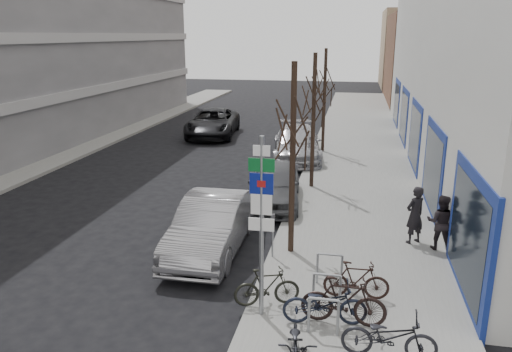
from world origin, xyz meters
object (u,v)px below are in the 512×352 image
at_px(bike_rack, 327,287).
at_px(bike_far_inner, 356,280).
at_px(bike_far_curb, 389,333).
at_px(tree_mid, 314,89).
at_px(meter_front, 273,231).
at_px(meter_mid, 296,177).
at_px(highway_sign_pole, 262,217).
at_px(pedestrian_far, 441,222).
at_px(parked_car_back, 297,144).
at_px(lane_car, 213,123).
at_px(pedestrian_near, 415,215).
at_px(bike_near_right, 344,301).
at_px(bike_mid_curb, 325,300).
at_px(tree_near, 293,115).
at_px(bike_near_left, 297,348).
at_px(parked_car_front, 212,225).
at_px(parked_car_mid, 274,184).
at_px(meter_back, 310,147).
at_px(tree_far, 325,76).
at_px(bike_mid_inner, 267,287).

xyz_separation_m(bike_rack, bike_far_inner, (0.66, 0.53, -0.04)).
bearing_deg(bike_far_curb, tree_mid, 13.27).
bearing_deg(tree_mid, bike_far_inner, -78.17).
distance_m(meter_front, meter_mid, 5.50).
relative_size(highway_sign_pole, pedestrian_far, 2.54).
bearing_deg(bike_far_inner, bike_rack, 127.01).
distance_m(parked_car_back, pedestrian_far, 11.83).
bearing_deg(lane_car, meter_mid, -66.41).
relative_size(meter_front, pedestrian_near, 0.72).
bearing_deg(bike_near_right, lane_car, 25.42).
height_order(bike_near_right, parked_car_back, parked_car_back).
relative_size(bike_mid_curb, bike_far_inner, 1.16).
relative_size(tree_mid, pedestrian_near, 3.13).
bearing_deg(tree_near, bike_near_left, -81.49).
xyz_separation_m(bike_far_curb, parked_car_front, (-4.80, 4.42, 0.11)).
distance_m(lane_car, pedestrian_far, 19.29).
height_order(parked_car_mid, parked_car_back, parked_car_back).
height_order(bike_near_left, lane_car, lane_car).
xyz_separation_m(tree_near, tree_mid, (0.00, 6.50, 0.00)).
distance_m(tree_near, meter_back, 10.98).
xyz_separation_m(meter_mid, parked_car_mid, (-0.75, -0.66, -0.13)).
height_order(bike_rack, meter_back, meter_back).
distance_m(tree_near, parked_car_back, 12.03).
xyz_separation_m(meter_front, parked_car_back, (-0.75, 12.01, -0.08)).
relative_size(bike_far_curb, parked_car_front, 0.37).
height_order(tree_far, bike_near_right, tree_far).
bearing_deg(bike_far_inner, meter_front, 48.99).
relative_size(highway_sign_pole, tree_mid, 0.76).
bearing_deg(pedestrian_near, lane_car, -92.71).
height_order(meter_back, parked_car_mid, parked_car_mid).
xyz_separation_m(highway_sign_pole, bike_far_curb, (2.68, -1.06, -1.75)).
distance_m(bike_far_inner, parked_car_back, 14.21).
bearing_deg(meter_front, tree_far, 88.09).
bearing_deg(pedestrian_far, tree_mid, -39.24).
bearing_deg(bike_far_curb, highway_sign_pole, 69.10).
bearing_deg(meter_back, tree_far, 79.80).
bearing_deg(bike_near_right, bike_rack, 33.51).
height_order(bike_rack, parked_car_mid, parked_car_mid).
xyz_separation_m(meter_front, meter_mid, (0.00, 5.50, 0.00)).
xyz_separation_m(tree_mid, pedestrian_far, (4.20, -5.51, -3.13)).
bearing_deg(bike_mid_curb, tree_mid, -1.10).
relative_size(meter_mid, bike_near_right, 0.69).
xyz_separation_m(bike_near_right, parked_car_mid, (-2.79, 7.89, 0.08)).
bearing_deg(parked_car_front, lane_car, 105.38).
relative_size(tree_mid, tree_far, 1.00).
bearing_deg(highway_sign_pole, bike_rack, 23.59).
relative_size(bike_near_left, bike_mid_inner, 1.23).
bearing_deg(highway_sign_pole, parked_car_mid, 97.26).
height_order(bike_near_right, bike_far_inner, bike_near_right).
height_order(bike_near_right, lane_car, lane_car).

